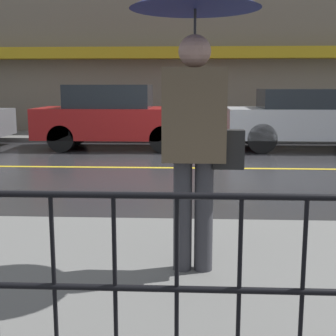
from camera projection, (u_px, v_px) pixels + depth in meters
name	position (u px, v px, depth m)	size (l,w,h in m)	color
ground_plane	(187.00, 168.00, 9.15)	(80.00, 80.00, 0.00)	#262628
sidewalk_near	(181.00, 278.00, 3.74)	(28.00, 2.98, 0.13)	#60605E
sidewalk_far	(189.00, 137.00, 14.13)	(28.00, 2.16, 0.13)	#60605E
lane_marking	(187.00, 168.00, 9.15)	(25.20, 0.12, 0.01)	gold
building_storefront	(190.00, 30.00, 14.75)	(28.00, 0.85, 6.73)	#706656
railing_foreground	(177.00, 258.00, 2.41)	(12.00, 0.04, 0.93)	black
pedestrian	(195.00, 57.00, 3.48)	(0.97, 0.97, 2.23)	#333338
car_red	(115.00, 117.00, 11.93)	(4.00, 1.71, 1.62)	maroon
car_silver	(307.00, 118.00, 11.70)	(4.07, 1.72, 1.51)	#B2B5BA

